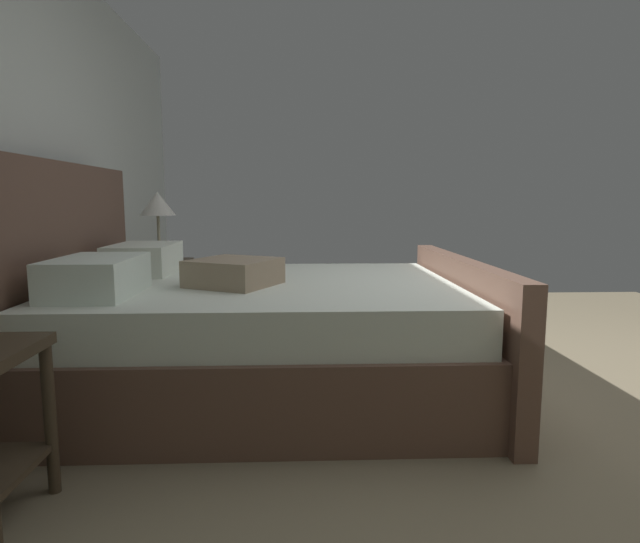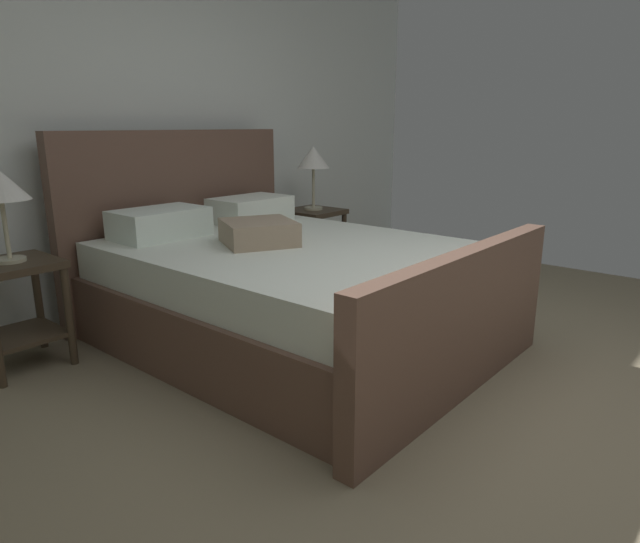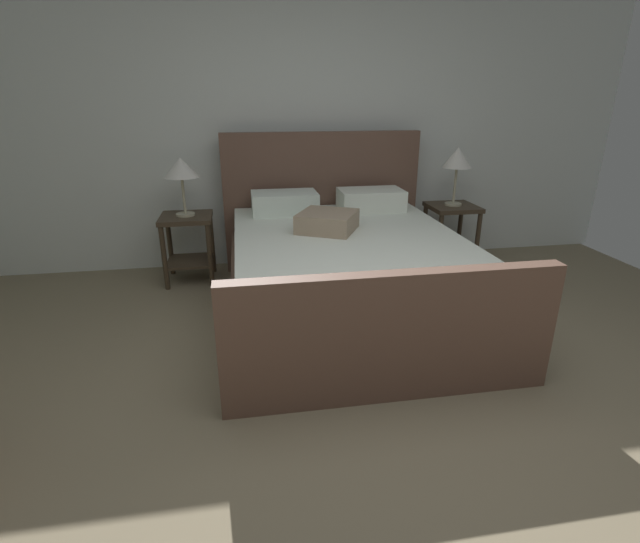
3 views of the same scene
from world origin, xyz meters
name	(u,v)px [view 2 (image 2 of 3)]	position (x,y,z in m)	size (l,w,h in m)	color
ground_plane	(507,428)	(0.00, 0.00, -0.01)	(6.27, 5.45, 0.02)	#7E7258
wall_back	(139,126)	(0.00, 2.78, 1.30)	(6.39, 0.12, 2.60)	silver
bed	(285,286)	(0.11, 1.48, 0.35)	(1.83, 2.32, 1.27)	brown
nightstand_right	(314,232)	(1.34, 2.32, 0.40)	(0.44, 0.44, 0.60)	#3F3223
table_lamp_right	(313,159)	(1.34, 2.32, 1.03)	(0.27, 0.27, 0.54)	#B7B293
nightstand_left	(16,297)	(-1.13, 2.33, 0.40)	(0.44, 0.44, 0.60)	#3F3223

